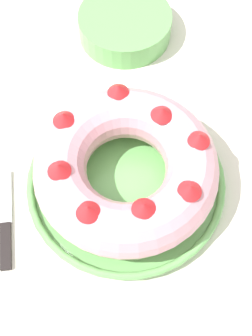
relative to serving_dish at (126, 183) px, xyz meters
name	(u,v)px	position (x,y,z in m)	size (l,w,h in m)	color
ground_plane	(136,300)	(0.03, -0.04, -0.73)	(8.00, 8.00, 0.00)	#4C4742
dining_table	(144,225)	(0.03, -0.04, -0.10)	(1.16, 1.04, 0.72)	silver
serving_dish	(126,183)	(0.00, 0.00, 0.00)	(0.31, 0.31, 0.02)	#6BB760
bundt_cake	(126,168)	(0.00, 0.00, 0.05)	(0.28, 0.28, 0.10)	#E09EAD
cake_knife	(6,225)	(-0.19, -0.04, -0.01)	(0.02, 0.16, 0.01)	black
side_bowl	(125,25)	(0.04, 0.32, 0.01)	(0.17, 0.17, 0.05)	#6BB760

